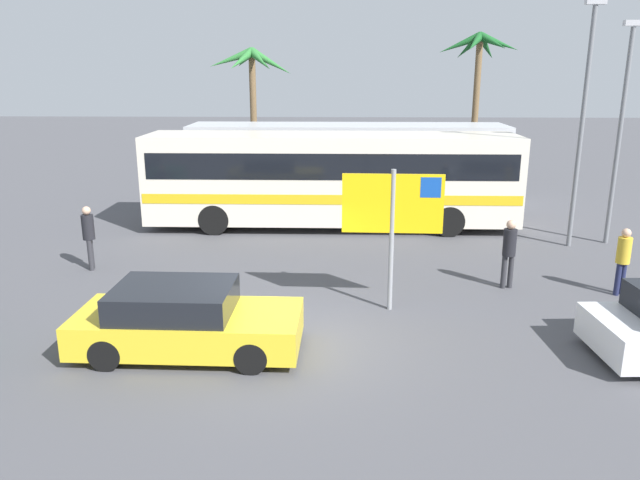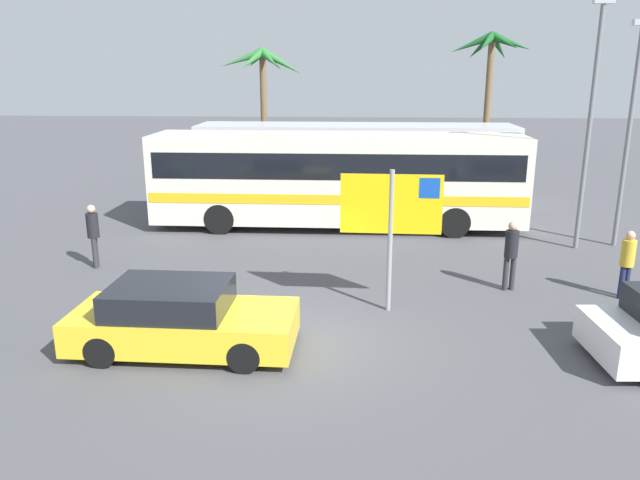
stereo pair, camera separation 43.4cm
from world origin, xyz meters
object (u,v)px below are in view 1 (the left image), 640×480
bus_rear_coach (347,160)px  pedestrian_by_bus (623,256)px  car_yellow (185,320)px  ferry_sign (395,209)px  bus_front_coach (331,176)px  pedestrian_crossing_lot (89,232)px  pedestrian_near_sign (509,248)px

bus_rear_coach → pedestrian_by_bus: bearing=-57.7°
bus_rear_coach → car_yellow: (-3.27, -13.59, -1.15)m
ferry_sign → car_yellow: bearing=-149.5°
ferry_sign → pedestrian_by_bus: bearing=12.9°
ferry_sign → bus_front_coach: bearing=102.7°
ferry_sign → pedestrian_crossing_lot: bearing=163.2°
ferry_sign → pedestrian_crossing_lot: ferry_sign is taller
ferry_sign → pedestrian_near_sign: bearing=28.5°
pedestrian_near_sign → pedestrian_crossing_lot: 10.97m
pedestrian_near_sign → pedestrian_crossing_lot: size_ratio=0.99×
bus_rear_coach → ferry_sign: (0.88, -11.31, 0.54)m
ferry_sign → bus_rear_coach: bearing=96.1°
car_yellow → pedestrian_near_sign: (7.12, 3.78, 0.39)m
car_yellow → bus_front_coach: bearing=75.8°
ferry_sign → pedestrian_crossing_lot: size_ratio=1.83×
bus_rear_coach → ferry_sign: size_ratio=3.87×
bus_front_coach → car_yellow: 10.24m
pedestrian_near_sign → pedestrian_crossing_lot: pedestrian_crossing_lot is taller
pedestrian_crossing_lot → bus_rear_coach: bearing=36.8°
bus_rear_coach → ferry_sign: bearing=-85.6°
bus_rear_coach → pedestrian_crossing_lot: bearing=-129.2°
car_yellow → pedestrian_crossing_lot: pedestrian_crossing_lot is taller
bus_front_coach → pedestrian_near_sign: (4.44, -6.04, -0.76)m
pedestrian_near_sign → bus_rear_coach: bearing=10.5°
bus_front_coach → pedestrian_crossing_lot: (-6.47, -4.89, -0.75)m
car_yellow → pedestrian_by_bus: (9.71, 3.38, 0.33)m
pedestrian_by_bus → pedestrian_crossing_lot: (-13.50, 1.54, 0.07)m
pedestrian_near_sign → pedestrian_crossing_lot: bearing=73.1°
pedestrian_crossing_lot → pedestrian_by_bus: bearing=-20.5°
ferry_sign → pedestrian_near_sign: (2.98, 1.50, -1.30)m
bus_front_coach → pedestrian_near_sign: 7.53m
car_yellow → pedestrian_by_bus: size_ratio=2.61×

